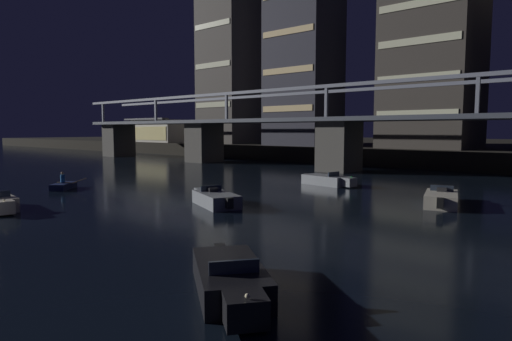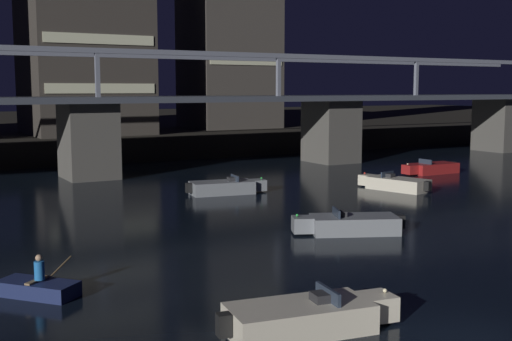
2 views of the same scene
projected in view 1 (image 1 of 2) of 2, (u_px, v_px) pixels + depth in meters
name	position (u px, v px, depth m)	size (l,w,h in m)	color
far_riverbank	(461.00, 148.00, 85.07)	(240.00, 80.00, 2.20)	black
river_bridge	(339.00, 135.00, 48.29)	(93.88, 6.40, 9.38)	#4C4944
tower_west_low	(232.00, 48.00, 78.67)	(9.18, 10.08, 34.71)	#423D38
tower_west_tall	(304.00, 54.00, 67.39)	(9.89, 8.85, 28.73)	#282833
tower_central	(433.00, 64.00, 57.66)	(10.99, 12.10, 22.71)	#38332D
waterfront_pavilion	(160.00, 131.00, 87.96)	(12.40, 7.40, 4.70)	#B2AD9E
speedboat_near_center	(231.00, 280.00, 12.14)	(4.66, 4.04, 1.16)	black
speedboat_near_right	(441.00, 199.00, 26.54)	(2.79, 5.18, 1.16)	beige
speedboat_mid_center	(215.00, 199.00, 26.51)	(5.01, 3.24, 1.16)	gray
speedboat_far_left	(328.00, 180.00, 36.30)	(5.23, 2.40, 1.16)	gray
dinghy_with_paddler	(63.00, 186.00, 33.83)	(2.65, 2.68, 1.36)	#19234C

